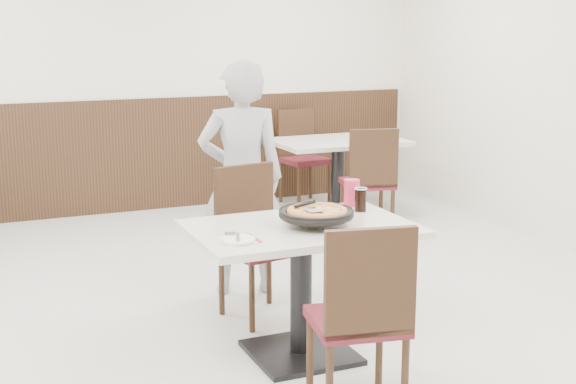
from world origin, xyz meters
name	(u,v)px	position (x,y,z in m)	size (l,w,h in m)	color
floor	(268,334)	(0.00, 0.00, 0.00)	(7.00, 7.00, 0.00)	#A8A7A3
wall_back	(130,67)	(0.00, 3.50, 1.40)	(6.00, 0.04, 2.80)	silver
wainscot_back	(134,156)	(0.00, 3.48, 0.55)	(5.90, 0.03, 1.10)	black
main_table	(301,291)	(0.06, -0.36, 0.38)	(1.20, 0.80, 0.75)	beige
chair_near	(357,316)	(0.03, -1.05, 0.47)	(0.42, 0.42, 0.95)	black
chair_far	(261,244)	(0.07, 0.28, 0.47)	(0.42, 0.42, 0.95)	black
trivet	(312,220)	(0.13, -0.34, 0.77)	(0.13, 0.13, 0.04)	black
pizza_pan	(316,218)	(0.13, -0.39, 0.79)	(0.35, 0.35, 0.01)	black
pizza	(317,215)	(0.14, -0.39, 0.81)	(0.31, 0.31, 0.02)	#B07743
pizza_server	(314,210)	(0.11, -0.40, 0.84)	(0.08, 0.10, 0.00)	silver
napkin	(240,240)	(-0.35, -0.50, 0.75)	(0.18, 0.18, 0.00)	white
side_plate	(238,240)	(-0.37, -0.53, 0.76)	(0.17, 0.17, 0.01)	white
fork	(238,237)	(-0.36, -0.51, 0.77)	(0.02, 0.17, 0.00)	silver
cola_glass	(361,200)	(0.51, -0.19, 0.81)	(0.07, 0.07, 0.13)	black
red_cup	(352,193)	(0.53, -0.05, 0.83)	(0.09, 0.09, 0.16)	#C92446
diner_person	(241,178)	(0.13, 0.79, 0.80)	(0.58, 0.38, 1.59)	#A4A4A8
bg_table_right	(338,179)	(1.69, 2.43, 0.38)	(1.20, 0.80, 0.75)	beige
bg_chair_right_near	(367,181)	(1.67, 1.82, 0.47)	(0.42, 0.42, 0.95)	black
bg_chair_right_far	(305,158)	(1.66, 3.10, 0.47)	(0.42, 0.42, 0.95)	black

